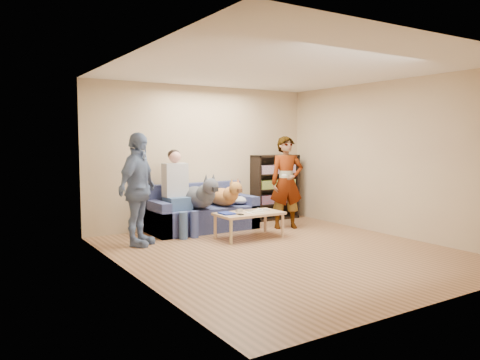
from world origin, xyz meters
TOP-DOWN VIEW (x-y plane):
  - ground at (0.00, 0.00)m, footprint 5.00×5.00m
  - ceiling at (0.00, 0.00)m, footprint 5.00×5.00m
  - wall_back at (0.00, 2.50)m, footprint 4.50×0.00m
  - wall_front at (0.00, -2.50)m, footprint 4.50×0.00m
  - wall_left at (-2.25, 0.00)m, footprint 0.00×5.00m
  - wall_right at (2.25, 0.00)m, footprint 0.00×5.00m
  - blanket at (0.50, 1.97)m, footprint 0.40×0.34m
  - person_standing_right at (1.13, 1.41)m, footprint 0.71×0.58m
  - person_standing_left at (-1.64, 1.50)m, footprint 1.03×0.99m
  - held_controller at (0.93, 1.21)m, footprint 0.04×0.11m
  - notebook_blue at (-0.30, 1.12)m, footprint 0.20×0.26m
  - papers at (0.15, 0.97)m, footprint 0.26×0.20m
  - magazine at (0.18, 0.99)m, footprint 0.22×0.17m
  - camera_silver at (-0.02, 1.19)m, footprint 0.11×0.06m
  - controller_a at (0.38, 1.17)m, footprint 0.04×0.13m
  - controller_b at (0.46, 1.09)m, footprint 0.09×0.06m
  - headphone_cup_a at (0.30, 1.05)m, footprint 0.07×0.07m
  - headphone_cup_b at (0.30, 1.13)m, footprint 0.07×0.07m
  - pen_orange at (0.08, 0.91)m, footprint 0.13×0.06m
  - pen_black at (0.22, 1.25)m, footprint 0.13×0.08m
  - wallet at (-0.15, 0.95)m, footprint 0.07×0.12m
  - sofa at (-0.25, 2.10)m, footprint 1.90×0.85m
  - person_seated at (-0.77, 1.97)m, footprint 0.40×0.73m
  - dog_gray at (-0.41, 1.85)m, footprint 0.43×1.26m
  - dog_tan at (0.12, 1.90)m, footprint 0.37×1.14m
  - coffee_table at (0.10, 1.07)m, footprint 1.10×0.60m
  - bookshelf at (1.55, 2.33)m, footprint 1.00×0.34m

SIDE VIEW (x-z plane):
  - ground at x=0.00m, z-range 0.00..0.00m
  - sofa at x=-0.25m, z-range -0.13..0.69m
  - coffee_table at x=0.10m, z-range 0.16..0.58m
  - pen_orange at x=0.08m, z-range 0.42..0.43m
  - pen_black at x=0.22m, z-range 0.42..0.43m
  - papers at x=0.15m, z-range 0.42..0.43m
  - wallet at x=-0.15m, z-range 0.42..0.43m
  - headphone_cup_a at x=0.30m, z-range 0.42..0.44m
  - headphone_cup_b at x=0.30m, z-range 0.42..0.44m
  - notebook_blue at x=-0.30m, z-range 0.42..0.45m
  - controller_a at x=0.38m, z-range 0.42..0.45m
  - controller_b at x=0.46m, z-range 0.42..0.45m
  - magazine at x=0.18m, z-range 0.43..0.45m
  - camera_silver at x=-0.02m, z-range 0.42..0.47m
  - blanket at x=0.50m, z-range 0.43..0.57m
  - dog_tan at x=0.12m, z-range 0.35..0.88m
  - dog_gray at x=-0.41m, z-range 0.33..0.96m
  - bookshelf at x=1.55m, z-range 0.03..1.33m
  - person_seated at x=-0.77m, z-range 0.04..1.51m
  - person_standing_right at x=1.13m, z-range 0.00..1.67m
  - person_standing_left at x=-1.64m, z-range 0.00..1.72m
  - held_controller at x=0.93m, z-range 0.98..1.01m
  - wall_back at x=0.00m, z-range -0.95..3.55m
  - wall_front at x=0.00m, z-range -0.95..3.55m
  - wall_left at x=-2.25m, z-range -1.20..3.80m
  - wall_right at x=2.25m, z-range -1.20..3.80m
  - ceiling at x=0.00m, z-range 2.60..2.60m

